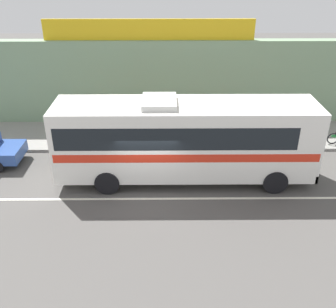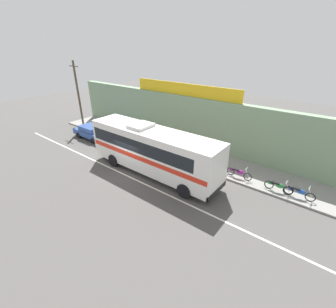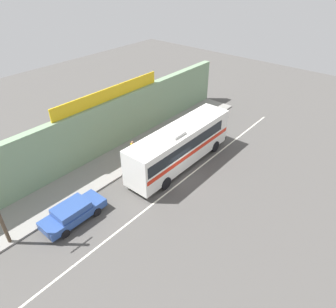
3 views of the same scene
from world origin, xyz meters
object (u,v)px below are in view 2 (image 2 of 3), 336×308
Objects in this scene: motorcycle_green at (215,166)px; pedestrian_far_left at (162,139)px; intercity_bus at (152,149)px; motorcycle_red at (299,192)px; utility_pole at (78,94)px; motorcycle_orange at (278,186)px; parked_car at (92,132)px; motorcycle_purple at (239,173)px.

pedestrian_far_left is (-5.89, 0.66, 0.59)m from motorcycle_green.
motorcycle_red is (9.79, 3.25, -1.50)m from intercity_bus.
motorcycle_orange is at bearing 0.60° from utility_pole.
utility_pole is (-13.69, 2.89, 1.93)m from intercity_bus.
parked_car is 18.48m from motorcycle_orange.
utility_pole is 23.73m from motorcycle_red.
pedestrian_far_left is at bearing 3.78° from utility_pole.
motorcycle_red is 1.09× the size of pedestrian_far_left.
motorcycle_green is (13.78, 1.58, -0.17)m from parked_car.
parked_car is at bearing -174.73° from motorcycle_orange.
motorcycle_purple is (1.82, 0.21, 0.00)m from motorcycle_green.
motorcycle_purple is 7.75m from pedestrian_far_left.
motorcycle_green and motorcycle_purple have the same top height.
motorcycle_green is at bearing 37.57° from intercity_bus.
utility_pole is 3.83× the size of motorcycle_purple.
pedestrian_far_left is at bearing 118.53° from intercity_bus.
motorcycle_green is at bearing -6.40° from pedestrian_far_left.
intercity_bus is at bearing -11.91° from utility_pole.
intercity_bus is 6.02× the size of motorcycle_orange.
motorcycle_purple is 1.06× the size of motorcycle_orange.
motorcycle_orange is 1.27m from motorcycle_red.
motorcycle_red is at bearing 2.43° from motorcycle_green.
intercity_bus is 10.42m from motorcycle_red.
parked_car is 5.23m from utility_pole.
motorcycle_purple is at bearing 6.48° from motorcycle_green.
pedestrian_far_left is (7.89, 2.24, 0.42)m from parked_car.
motorcycle_orange is at bearing -174.11° from motorcycle_red.
parked_car is 13.87m from motorcycle_green.
motorcycle_purple is (5.72, 3.21, -1.50)m from intercity_bus.
intercity_bus is 1.48× the size of utility_pole.
motorcycle_purple is (15.60, 1.78, -0.17)m from parked_car.
intercity_bus is 2.48× the size of parked_car.
motorcycle_orange is (18.40, 1.70, -0.17)m from parked_car.
intercity_bus is 14.13m from utility_pole.
parked_car reaches higher than motorcycle_purple.
pedestrian_far_left is (11.70, 0.77, -2.84)m from utility_pole.
motorcycle_green and motorcycle_red have the same top height.
intercity_bus reaches higher than pedestrian_far_left.
utility_pole reaches higher than parked_car.
utility_pole is 4.29× the size of pedestrian_far_left.
intercity_bus is 5.14m from motorcycle_green.
parked_car is at bearing -164.16° from pedestrian_far_left.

